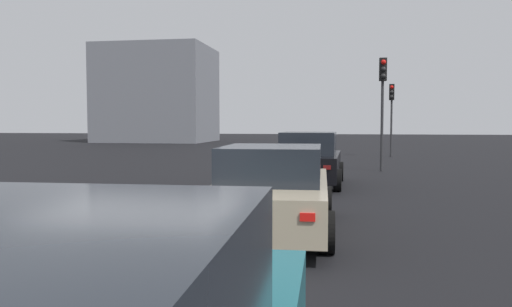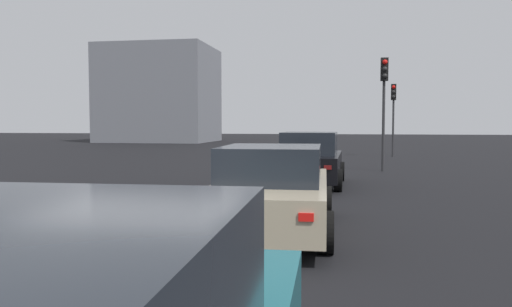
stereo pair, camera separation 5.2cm
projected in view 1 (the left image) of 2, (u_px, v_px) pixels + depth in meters
The scene contains 6 objects.
ground_plane at pixel (143, 273), 6.89m from camera, with size 160.00×160.00×0.20m, color black.
car_black_left_lead at pixel (309, 160), 15.63m from camera, with size 4.30×2.10×1.65m.
car_beige_left_second at pixel (273, 190), 8.98m from camera, with size 4.82×2.24×1.53m.
traffic_light_near_left at pixel (392, 105), 28.61m from camera, with size 0.33×0.31×4.10m.
traffic_light_near_right at pixel (383, 90), 19.99m from camera, with size 0.32×0.29×4.48m.
building_facade_left at pixel (158, 95), 51.87m from camera, with size 9.11×10.74×9.60m, color slate.
Camera 1 is at (-6.42, -2.65, 1.94)m, focal length 35.65 mm.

